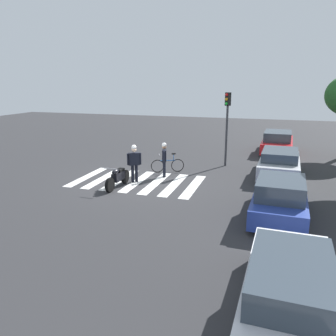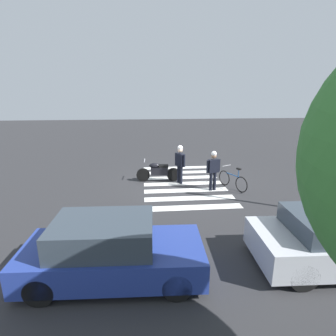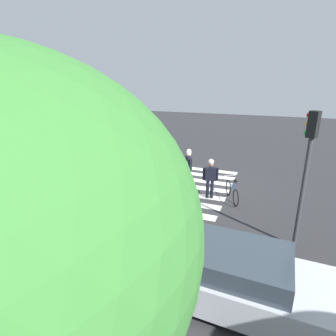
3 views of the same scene
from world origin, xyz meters
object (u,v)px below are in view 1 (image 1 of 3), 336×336
object	(u,v)px
car_blue_hatchback	(280,199)
traffic_light_pole	(227,117)
officer_by_motorcycle	(134,161)
police_motorcycle	(118,177)
leaning_bicycle	(168,165)
officer_on_foot	(164,157)
car_white_van	(290,292)
car_silver_sedan	(279,163)
car_red_convertible	(277,142)

from	to	relation	value
car_blue_hatchback	traffic_light_pole	bearing A→B (deg)	-157.57
officer_by_motorcycle	police_motorcycle	bearing A→B (deg)	-22.59
police_motorcycle	leaning_bicycle	distance (m)	3.43
traffic_light_pole	officer_by_motorcycle	bearing A→B (deg)	-38.95
officer_on_foot	car_white_van	xyz separation A→B (m)	(9.22, 5.54, -0.31)
officer_on_foot	car_white_van	distance (m)	10.76
police_motorcycle	car_blue_hatchback	bearing A→B (deg)	77.93
car_blue_hatchback	traffic_light_pole	size ratio (longest dim) A/B	1.01
car_silver_sedan	car_blue_hatchback	xyz separation A→B (m)	(5.59, -0.02, 0.01)
officer_on_foot	officer_by_motorcycle	world-z (taller)	officer_by_motorcycle
car_blue_hatchback	traffic_light_pole	xyz separation A→B (m)	(-6.88, -2.84, 2.05)
car_red_convertible	police_motorcycle	bearing A→B (deg)	-33.86
car_silver_sedan	car_blue_hatchback	distance (m)	5.59
police_motorcycle	officer_on_foot	xyz separation A→B (m)	(-2.24, 1.45, 0.53)
car_red_convertible	car_silver_sedan	world-z (taller)	car_red_convertible
officer_on_foot	officer_by_motorcycle	distance (m)	1.65
car_silver_sedan	traffic_light_pole	world-z (taller)	traffic_light_pole
officer_on_foot	police_motorcycle	bearing A→B (deg)	-32.94
car_red_convertible	traffic_light_pole	size ratio (longest dim) A/B	1.13
car_red_convertible	traffic_light_pole	world-z (taller)	traffic_light_pole
officer_by_motorcycle	traffic_light_pole	xyz separation A→B (m)	(-4.45, 3.60, 1.69)
leaning_bicycle	car_silver_sedan	size ratio (longest dim) A/B	0.35
police_motorcycle	car_white_van	world-z (taller)	car_white_van
car_red_convertible	officer_by_motorcycle	bearing A→B (deg)	-34.91
car_blue_hatchback	car_white_van	distance (m)	5.52
police_motorcycle	officer_by_motorcycle	distance (m)	1.19
car_white_van	traffic_light_pole	size ratio (longest dim) A/B	1.18
traffic_light_pole	car_blue_hatchback	bearing A→B (deg)	22.43
officer_on_foot	car_silver_sedan	xyz separation A→B (m)	(-1.89, 5.41, -0.33)
police_motorcycle	leaning_bicycle	bearing A→B (deg)	156.96
car_red_convertible	car_blue_hatchback	world-z (taller)	car_red_convertible
car_blue_hatchback	traffic_light_pole	distance (m)	7.72
officer_on_foot	car_silver_sedan	distance (m)	5.74
leaning_bicycle	car_white_van	size ratio (longest dim) A/B	0.33
police_motorcycle	car_red_convertible	distance (m)	12.13
leaning_bicycle	car_blue_hatchback	distance (m)	7.18
car_blue_hatchback	police_motorcycle	bearing A→B (deg)	-102.07
police_motorcycle	leaning_bicycle	world-z (taller)	police_motorcycle
officer_by_motorcycle	traffic_light_pole	world-z (taller)	traffic_light_pole
officer_on_foot	car_blue_hatchback	xyz separation A→B (m)	(3.70, 5.39, -0.32)
leaning_bicycle	officer_on_foot	xyz separation A→B (m)	(0.91, 0.11, 0.61)
leaning_bicycle	traffic_light_pole	size ratio (longest dim) A/B	0.39
car_white_van	officer_by_motorcycle	bearing A→B (deg)	-140.33
leaning_bicycle	car_white_van	world-z (taller)	car_white_van
leaning_bicycle	car_silver_sedan	world-z (taller)	car_silver_sedan
officer_by_motorcycle	car_white_van	size ratio (longest dim) A/B	0.37
car_blue_hatchback	car_silver_sedan	bearing A→B (deg)	179.78
police_motorcycle	car_white_van	size ratio (longest dim) A/B	0.43
officer_on_foot	car_red_convertible	bearing A→B (deg)	145.88
officer_by_motorcycle	officer_on_foot	bearing A→B (deg)	140.56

